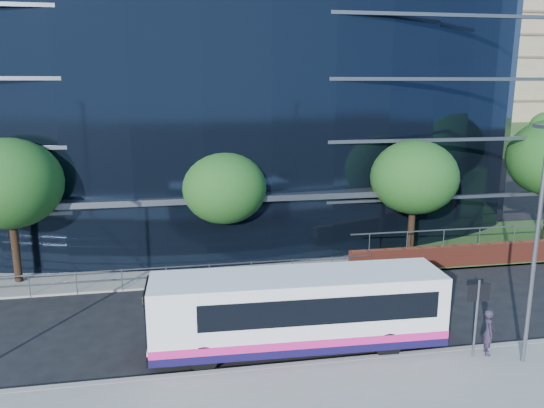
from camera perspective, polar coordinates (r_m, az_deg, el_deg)
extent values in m
plane|color=black|center=(19.93, 6.66, -15.28)|extent=(200.00, 200.00, 0.00)
cube|color=gray|center=(19.06, 7.57, -16.43)|extent=(80.00, 0.25, 0.16)
cube|color=gold|center=(19.26, 7.38, -16.35)|extent=(80.00, 0.08, 0.01)
cube|color=gold|center=(19.39, 7.24, -16.14)|extent=(80.00, 0.08, 0.01)
cube|color=gray|center=(29.31, -11.14, -5.96)|extent=(50.00, 8.00, 0.10)
cube|color=black|center=(40.83, -8.57, 10.77)|extent=(38.00, 16.00, 16.00)
cube|color=#595E66|center=(26.92, -7.25, 0.57)|extent=(22.00, 1.20, 0.30)
cube|color=slate|center=(25.34, -15.89, -6.84)|extent=(24.00, 0.05, 0.05)
cube|color=slate|center=(25.49, -15.83, -7.79)|extent=(24.00, 0.05, 0.05)
cylinder|color=slate|center=(25.51, -15.82, -7.90)|extent=(0.04, 0.04, 1.10)
cube|color=#2D511E|center=(82.12, 16.95, 7.12)|extent=(60.00, 42.00, 4.00)
cube|color=#968664|center=(83.92, 17.00, 17.50)|extent=(50.00, 12.00, 26.00)
cylinder|color=slate|center=(19.69, 21.09, -11.46)|extent=(0.08, 0.08, 2.80)
cube|color=black|center=(19.35, 21.29, -8.87)|extent=(0.85, 0.06, 0.60)
cylinder|color=black|center=(27.99, -25.84, -4.49)|extent=(0.36, 0.36, 3.30)
ellipsoid|color=#113E17|center=(27.28, -26.50, 2.00)|extent=(4.95, 4.95, 4.21)
cylinder|color=black|center=(27.55, -5.04, -3.96)|extent=(0.36, 0.36, 2.86)
ellipsoid|color=#113E17|center=(26.88, -5.15, 1.75)|extent=(4.29, 4.29, 3.65)
cylinder|color=black|center=(29.62, 14.72, -2.92)|extent=(0.36, 0.36, 3.08)
ellipsoid|color=#113E17|center=(28.97, 15.06, 2.82)|extent=(4.62, 4.62, 3.93)
cylinder|color=black|center=(64.38, 16.99, 5.28)|extent=(0.36, 0.36, 3.08)
ellipsoid|color=#113E17|center=(64.08, 17.16, 7.95)|extent=(4.62, 4.62, 3.93)
cylinder|color=slate|center=(19.17, 26.49, -4.33)|extent=(0.14, 0.14, 8.00)
cube|color=slate|center=(18.78, 27.04, 7.44)|extent=(0.15, 0.70, 0.12)
cube|color=white|center=(19.20, 2.80, -11.12)|extent=(10.39, 2.65, 2.49)
cube|color=#130E3C|center=(19.67, 2.76, -14.06)|extent=(10.41, 2.70, 0.28)
cube|color=#E32182|center=(19.55, 2.77, -13.32)|extent=(10.41, 2.70, 0.28)
cube|color=black|center=(19.17, 4.49, -10.04)|extent=(8.33, 2.64, 0.94)
cube|color=black|center=(18.90, -13.15, -11.48)|extent=(0.14, 2.02, 1.45)
cube|color=black|center=(18.57, -13.32, -9.04)|extent=(0.16, 1.93, 0.38)
cube|color=yellow|center=(18.79, -13.38, -8.78)|extent=(0.07, 1.03, 0.21)
cube|color=black|center=(19.45, -12.95, -14.88)|extent=(0.17, 2.25, 0.23)
cylinder|color=black|center=(18.43, -7.35, -16.14)|extent=(0.95, 0.31, 0.94)
cylinder|color=black|center=(19.55, 12.35, -14.55)|extent=(0.95, 0.31, 0.94)
imported|color=#292233|center=(20.29, 22.25, -12.63)|extent=(0.56, 0.69, 1.63)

